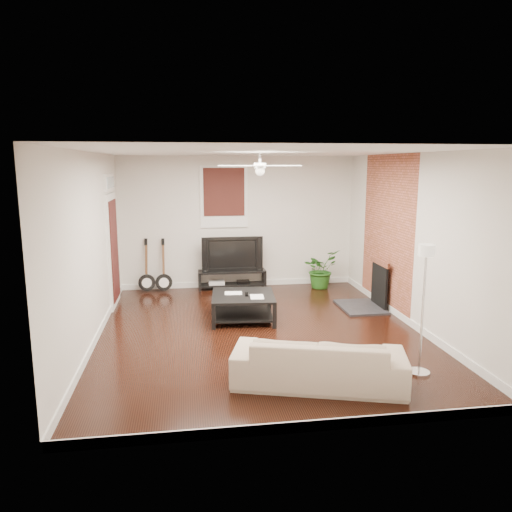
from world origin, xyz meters
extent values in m
cube|color=black|center=(0.00, 0.00, 0.00)|extent=(5.00, 6.00, 0.01)
cube|color=white|center=(0.00, 0.00, 2.80)|extent=(5.00, 6.00, 0.01)
cube|color=silver|center=(0.00, 3.00, 1.40)|extent=(5.00, 0.01, 2.80)
cube|color=silver|center=(0.00, -3.00, 1.40)|extent=(5.00, 0.01, 2.80)
cube|color=silver|center=(-2.50, 0.00, 1.40)|extent=(0.01, 6.00, 2.80)
cube|color=silver|center=(2.50, 0.00, 1.40)|extent=(0.01, 6.00, 2.80)
cube|color=brown|center=(2.49, 1.00, 1.40)|extent=(0.02, 2.20, 2.80)
cube|color=black|center=(2.20, 1.00, 0.46)|extent=(0.80, 1.10, 0.92)
cube|color=#34160E|center=(-0.30, 2.97, 1.95)|extent=(1.00, 0.06, 1.30)
cube|color=white|center=(-2.46, 1.90, 1.25)|extent=(0.08, 1.00, 2.50)
cube|color=black|center=(-0.16, 2.78, 0.20)|extent=(1.43, 0.38, 0.40)
imported|color=black|center=(-0.16, 2.80, 0.77)|extent=(1.28, 0.17, 0.74)
cube|color=black|center=(-0.18, 0.66, 0.22)|extent=(1.14, 1.14, 0.44)
imported|color=#C3AF92|center=(0.41, -1.96, 0.30)|extent=(2.19, 1.35, 0.60)
imported|color=#245D1A|center=(1.73, 2.59, 0.41)|extent=(0.98, 0.95, 0.82)
camera|label=1|loc=(-1.14, -7.30, 2.61)|focal=34.14mm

